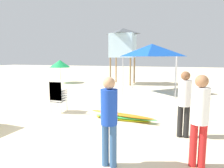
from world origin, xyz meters
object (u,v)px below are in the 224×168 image
Objects in this scene: lifeguard_near_left at (109,116)px; lifeguard_near_center at (184,100)px; stacked_plastic_chairs at (57,94)px; popup_canopy at (152,50)px; lifeguard_near_right at (200,115)px; beach_umbrella_left at (60,64)px; lifeguard_tower at (123,43)px; surfboard_pile at (123,117)px.

lifeguard_near_left is 1.00× the size of lifeguard_near_center.
lifeguard_near_center is at bearing 52.98° from lifeguard_near_left.
lifeguard_near_left reaches higher than stacked_plastic_chairs.
popup_canopy reaches higher than stacked_plastic_chairs.
stacked_plastic_chairs is 4.16m from lifeguard_near_left.
lifeguard_near_right is 13.87m from beach_umbrella_left.
popup_canopy reaches higher than lifeguard_near_right.
popup_canopy is 4.23m from lifeguard_tower.
lifeguard_tower is (-2.25, 8.87, 3.09)m from surfboard_pile.
lifeguard_tower is at bearing 104.25° from surfboard_pile.
surfboard_pile is 1.35× the size of lifeguard_near_center.
lifeguard_near_center is at bearing -67.13° from lifeguard_tower.
popup_canopy is (0.32, 5.60, 2.39)m from surfboard_pile.
surfboard_pile is 1.36× the size of lifeguard_near_left.
lifeguard_near_right is 0.95× the size of beach_umbrella_left.
lifeguard_near_left is 0.98× the size of lifeguard_near_right.
lifeguard_near_left is at bearing -77.03° from lifeguard_tower.
surfboard_pile is at bearing 98.74° from lifeguard_near_left.
surfboard_pile is at bearing -47.20° from beach_umbrella_left.
lifeguard_near_right reaches higher than surfboard_pile.
beach_umbrella_left is at bearing 126.02° from lifeguard_near_left.
popup_canopy is 0.66× the size of lifeguard_tower.
popup_canopy is (-1.72, 7.87, 1.48)m from lifeguard_near_right.
popup_canopy is 1.53× the size of beach_umbrella_left.
lifeguard_tower is (-2.68, 11.62, 2.21)m from lifeguard_near_left.
surfboard_pile is 1.32× the size of lifeguard_near_right.
surfboard_pile is 10.90m from beach_umbrella_left.
lifeguard_near_left reaches higher than surfboard_pile.
stacked_plastic_chairs is 0.30× the size of lifeguard_tower.
popup_canopy is (-1.53, 6.46, 1.50)m from lifeguard_near_center.
lifeguard_near_center is at bearing -24.89° from surfboard_pile.
lifeguard_near_left is at bearing -53.98° from beach_umbrella_left.
stacked_plastic_chairs is 0.72× the size of lifeguard_near_right.
lifeguard_near_left is (0.42, -2.75, 0.88)m from surfboard_pile.
beach_umbrella_left reaches higher than stacked_plastic_chairs.
lifeguard_near_center is 6.80m from popup_canopy.
popup_canopy is 8.06m from beach_umbrella_left.
surfboard_pile is 3.19m from lifeguard_near_right.
stacked_plastic_chairs is 0.68× the size of beach_umbrella_left.
popup_canopy reaches higher than lifeguard_near_left.
popup_canopy is at bearing 103.32° from lifeguard_near_center.
popup_canopy is at bearing -51.82° from lifeguard_tower.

